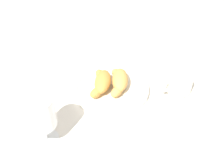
% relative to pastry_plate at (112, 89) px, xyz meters
% --- Properties ---
extents(ground_plane, '(2.20, 2.20, 0.00)m').
position_rel_pastry_plate_xyz_m(ground_plane, '(0.01, -0.02, -0.01)').
color(ground_plane, silver).
extents(pastry_plate, '(0.23, 0.23, 0.02)m').
position_rel_pastry_plate_xyz_m(pastry_plate, '(0.00, 0.00, 0.00)').
color(pastry_plate, silver).
rests_on(pastry_plate, ground_plane).
extents(croissant_large, '(0.13, 0.08, 0.04)m').
position_rel_pastry_plate_xyz_m(croissant_large, '(0.01, -0.02, 0.03)').
color(croissant_large, '#D6994C').
rests_on(croissant_large, pastry_plate).
extents(croissant_small, '(0.14, 0.07, 0.04)m').
position_rel_pastry_plate_xyz_m(croissant_small, '(-0.01, 0.03, 0.03)').
color(croissant_small, '#CC893D').
rests_on(croissant_small, pastry_plate).
extents(coffee_cup_near, '(0.14, 0.14, 0.06)m').
position_rel_pastry_plate_xyz_m(coffee_cup_near, '(0.04, -0.20, 0.02)').
color(coffee_cup_near, silver).
rests_on(coffee_cup_near, ground_plane).
extents(juice_glass_left, '(0.08, 0.08, 0.14)m').
position_rel_pastry_plate_xyz_m(juice_glass_left, '(-0.22, 0.12, 0.08)').
color(juice_glass_left, white).
rests_on(juice_glass_left, ground_plane).
extents(sugar_packet, '(0.06, 0.06, 0.01)m').
position_rel_pastry_plate_xyz_m(sugar_packet, '(-0.18, -0.12, -0.01)').
color(sugar_packet, white).
rests_on(sugar_packet, ground_plane).
extents(folded_napkin, '(0.14, 0.14, 0.01)m').
position_rel_pastry_plate_xyz_m(folded_napkin, '(0.01, 0.21, -0.01)').
color(folded_napkin, silver).
rests_on(folded_napkin, ground_plane).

